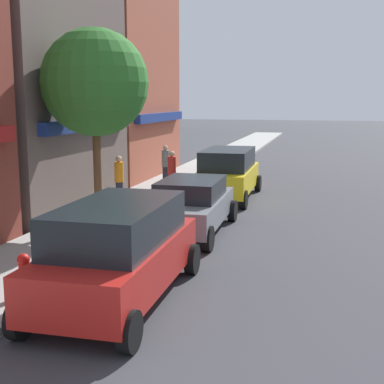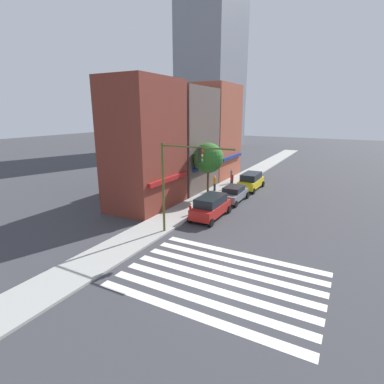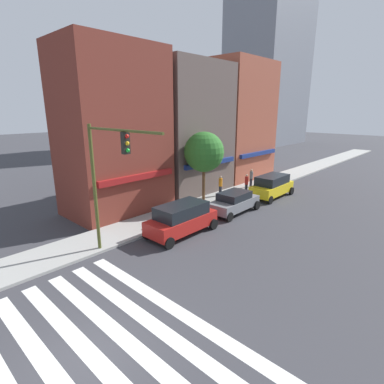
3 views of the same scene
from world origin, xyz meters
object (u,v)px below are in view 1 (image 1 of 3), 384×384
at_px(sedan_grey, 191,205).
at_px(pedestrian_red_jacket, 172,173).
at_px(suv_red, 119,250).
at_px(fire_hydrant, 24,273).
at_px(pedestrian_grey_coat, 165,165).
at_px(suv_yellow, 228,172).
at_px(pedestrian_orange_vest, 119,180).
at_px(street_tree, 95,83).

height_order(sedan_grey, pedestrian_red_jacket, pedestrian_red_jacket).
relative_size(suv_red, fire_hydrant, 5.61).
bearing_deg(pedestrian_red_jacket, pedestrian_grey_coat, -83.03).
xyz_separation_m(sedan_grey, suv_yellow, (5.70, 0.00, 0.19)).
relative_size(suv_yellow, pedestrian_grey_coat, 2.68).
height_order(pedestrian_grey_coat, fire_hydrant, pedestrian_grey_coat).
bearing_deg(pedestrian_red_jacket, pedestrian_orange_vest, 43.25).
height_order(sedan_grey, suv_yellow, suv_yellow).
height_order(suv_red, fire_hydrant, suv_red).
height_order(suv_red, suv_yellow, same).
distance_m(pedestrian_red_jacket, fire_hydrant, 10.81).
relative_size(suv_yellow, fire_hydrant, 5.63).
bearing_deg(suv_yellow, sedan_grey, 178.83).
bearing_deg(fire_hydrant, suv_red, -71.65).
xyz_separation_m(suv_yellow, pedestrian_orange_vest, (-3.15, 3.27, 0.04)).
relative_size(sedan_grey, pedestrian_orange_vest, 2.51).
bearing_deg(suv_red, sedan_grey, -0.67).
bearing_deg(suv_red, suv_yellow, -0.67).
relative_size(pedestrian_grey_coat, fire_hydrant, 2.10).
xyz_separation_m(sedan_grey, pedestrian_grey_coat, (7.04, 2.96, 0.23)).
distance_m(pedestrian_grey_coat, fire_hydrant, 13.21).
bearing_deg(pedestrian_grey_coat, fire_hydrant, -142.27).
relative_size(pedestrian_red_jacket, pedestrian_orange_vest, 1.00).
bearing_deg(sedan_grey, pedestrian_red_jacket, 21.50).
xyz_separation_m(sedan_grey, pedestrian_red_jacket, (4.70, 1.99, 0.23)).
distance_m(pedestrian_grey_coat, street_tree, 7.98).
xyz_separation_m(pedestrian_red_jacket, pedestrian_grey_coat, (2.34, 0.98, 0.00)).
distance_m(pedestrian_red_jacket, street_tree, 5.97).
bearing_deg(pedestrian_grey_coat, street_tree, -146.47).
relative_size(suv_red, pedestrian_red_jacket, 2.67).
bearing_deg(fire_hydrant, pedestrian_grey_coat, 5.50).
distance_m(pedestrian_grey_coat, pedestrian_orange_vest, 4.49).
height_order(sedan_grey, fire_hydrant, sedan_grey).
bearing_deg(suv_yellow, suv_red, 178.83).
relative_size(sedan_grey, fire_hydrant, 5.28).
bearing_deg(suv_red, pedestrian_grey_coat, 12.59).
xyz_separation_m(pedestrian_grey_coat, pedestrian_orange_vest, (-4.48, 0.31, 0.00)).
bearing_deg(sedan_grey, pedestrian_grey_coat, 21.43).
bearing_deg(sedan_grey, fire_hydrant, 163.01).
bearing_deg(street_tree, pedestrian_grey_coat, 1.29).
xyz_separation_m(suv_yellow, pedestrian_grey_coat, (1.33, 2.96, 0.04)).
distance_m(suv_red, pedestrian_orange_vest, 8.73).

